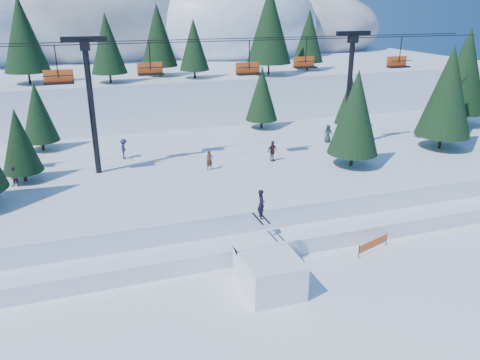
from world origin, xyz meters
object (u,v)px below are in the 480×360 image
object	(u,v)px
jump_kicker	(268,269)
chairlift	(222,78)
banner_far	(370,230)
banner_near	(373,244)

from	to	relation	value
jump_kicker	chairlift	size ratio (longest dim) A/B	0.12
chairlift	banner_far	bearing A→B (deg)	-61.72
chairlift	jump_kicker	bearing A→B (deg)	-97.75
jump_kicker	banner_far	bearing A→B (deg)	20.46
chairlift	banner_near	size ratio (longest dim) A/B	16.96
banner_far	jump_kicker	bearing A→B (deg)	-159.54
jump_kicker	banner_near	world-z (taller)	jump_kicker
jump_kicker	chairlift	world-z (taller)	chairlift
chairlift	banner_near	distance (m)	17.56
chairlift	banner_far	xyz separation A→B (m)	(6.66, -12.37, -8.78)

